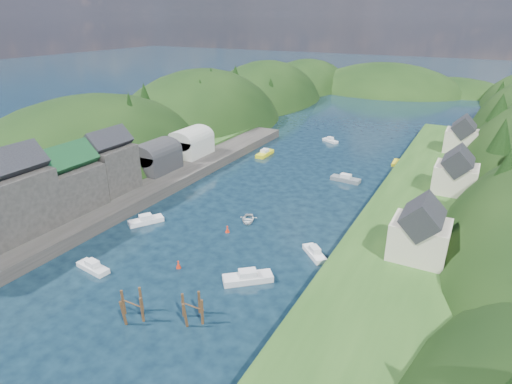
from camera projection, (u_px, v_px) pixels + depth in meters
The scene contains 15 objects.
ground at pixel (305, 174), 91.30m from camera, with size 600.00×600.00×0.00m, color black.
hillside_left at pixel (201, 151), 134.38m from camera, with size 44.00×245.56×52.00m.
far_hills at pixel (409, 115), 195.76m from camera, with size 103.00×68.00×44.00m.
hill_trees at pixel (336, 110), 98.36m from camera, with size 92.35×149.94×12.88m.
quay_left at pixel (118, 198), 77.01m from camera, with size 12.00×110.00×2.00m, color #2D2B28.
terrace_left_grass at pixel (90, 190), 79.97m from camera, with size 12.00×110.00×2.50m, color #234719.
quayside_buildings at pixel (37, 190), 64.48m from camera, with size 8.00×35.84×12.90m.
boat_sheds at pixel (174, 147), 91.69m from camera, with size 7.00×21.00×7.50m.
terrace_right at pixel (421, 210), 71.78m from camera, with size 16.00×120.00×2.40m, color #234719.
right_bank_cottages at pixel (450, 172), 75.46m from camera, with size 9.00×59.24×8.41m.
piling_cluster_near at pixel (133, 308), 47.76m from camera, with size 3.33×3.10×3.72m.
piling_cluster_far at pixel (193, 310), 47.41m from camera, with size 3.11×2.91×3.64m.
channel_buoy_near at pixel (178, 265), 57.48m from camera, with size 0.70×0.70×1.10m.
channel_buoy_far at pixel (227, 229), 66.94m from camera, with size 0.70×0.70×1.10m.
moored_boats at pixel (191, 245), 62.04m from camera, with size 33.09×98.76×2.48m.
Camera 1 is at (31.41, -30.45, 31.62)m, focal length 30.00 mm.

